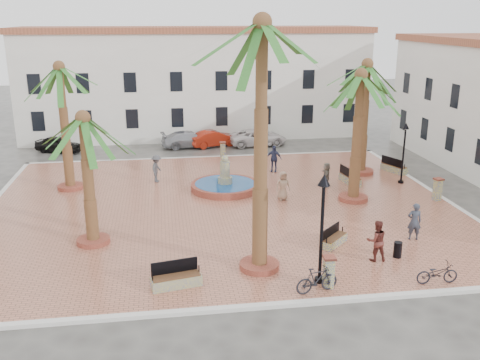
{
  "coord_description": "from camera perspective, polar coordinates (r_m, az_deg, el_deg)",
  "views": [
    {
      "loc": [
        -3.19,
        -28.26,
        10.4
      ],
      "look_at": [
        1.0,
        0.0,
        1.6
      ],
      "focal_mm": 40.0,
      "sensor_mm": 36.0,
      "label": 1
    }
  ],
  "objects": [
    {
      "name": "bicycle_b",
      "position": [
        21.1,
        8.21,
        -10.5
      ],
      "size": [
        1.82,
        0.84,
        1.06
      ],
      "primitive_type": "imported",
      "rotation": [
        0.0,
        0.0,
        1.77
      ],
      "color": "black",
      "rests_on": "plaza"
    },
    {
      "name": "bollard_n",
      "position": [
        40.08,
        -1.85,
        3.24
      ],
      "size": [
        0.46,
        0.46,
        1.24
      ],
      "rotation": [
        0.0,
        0.0,
        0.04
      ],
      "color": "gray",
      "rests_on": "plaza"
    },
    {
      "name": "bench_e",
      "position": [
        34.8,
        11.62,
        0.14
      ],
      "size": [
        0.86,
        2.05,
        1.05
      ],
      "rotation": [
        0.0,
        0.0,
        1.7
      ],
      "color": "gray",
      "rests_on": "plaza"
    },
    {
      "name": "pedestrian_east",
      "position": [
        33.72,
        9.2,
        0.57
      ],
      "size": [
        0.77,
        1.49,
        1.54
      ],
      "primitive_type": "imported",
      "rotation": [
        0.0,
        0.0,
        -1.81
      ],
      "color": "#675D52",
      "rests_on": "plaza"
    },
    {
      "name": "fountain",
      "position": [
        32.84,
        -1.6,
        -0.53
      ],
      "size": [
        4.22,
        4.22,
        2.18
      ],
      "color": "#A14735",
      "rests_on": "plaza"
    },
    {
      "name": "bollard_se",
      "position": [
        21.45,
        9.45,
        -9.61
      ],
      "size": [
        0.5,
        0.5,
        1.33
      ],
      "rotation": [
        0.0,
        0.0,
        -0.06
      ],
      "color": "gray",
      "rests_on": "plaza"
    },
    {
      "name": "plaza",
      "position": [
        30.25,
        -1.88,
        -2.84
      ],
      "size": [
        26.0,
        22.0,
        0.15
      ],
      "primitive_type": "cube",
      "color": "#B96D53",
      "rests_on": "ground"
    },
    {
      "name": "palm_nw",
      "position": [
        33.39,
        -18.62,
        9.93
      ],
      "size": [
        5.14,
        5.14,
        7.78
      ],
      "color": "#A14735",
      "rests_on": "plaza"
    },
    {
      "name": "car_black",
      "position": [
        44.84,
        -18.77,
        3.63
      ],
      "size": [
        4.02,
        2.83,
        1.27
      ],
      "primitive_type": "imported",
      "rotation": [
        0.0,
        0.0,
        1.17
      ],
      "color": "black",
      "rests_on": "ground"
    },
    {
      "name": "palm_s",
      "position": [
        20.62,
        2.35,
        13.67
      ],
      "size": [
        5.51,
        5.51,
        10.4
      ],
      "color": "#A14735",
      "rests_on": "plaza"
    },
    {
      "name": "bench_s",
      "position": [
        21.56,
        -6.83,
        -10.51
      ],
      "size": [
        2.06,
        0.99,
        1.05
      ],
      "rotation": [
        0.0,
        0.0,
        0.2
      ],
      "color": "gray",
      "rests_on": "plaza"
    },
    {
      "name": "kerb_n",
      "position": [
        40.72,
        -3.67,
        2.4
      ],
      "size": [
        26.3,
        0.3,
        0.16
      ],
      "primitive_type": "cube",
      "color": "silver",
      "rests_on": "ground"
    },
    {
      "name": "lamppost_e",
      "position": [
        35.06,
        17.13,
        3.84
      ],
      "size": [
        0.42,
        0.42,
        3.91
      ],
      "color": "black",
      "rests_on": "plaza"
    },
    {
      "name": "bicycle_a",
      "position": [
        22.96,
        20.29,
        -9.3
      ],
      "size": [
        1.72,
        0.65,
        0.89
      ],
      "primitive_type": "imported",
      "rotation": [
        0.0,
        0.0,
        1.54
      ],
      "color": "black",
      "rests_on": "plaza"
    },
    {
      "name": "kerb_s",
      "position": [
        20.36,
        1.8,
        -13.35
      ],
      "size": [
        26.3,
        0.3,
        0.16
      ],
      "primitive_type": "cube",
      "color": "silver",
      "rests_on": "ground"
    },
    {
      "name": "bench_ne",
      "position": [
        38.05,
        16.06,
        1.27
      ],
      "size": [
        1.31,
        2.05,
        1.04
      ],
      "rotation": [
        0.0,
        0.0,
        1.96
      ],
      "color": "gray",
      "rests_on": "plaza"
    },
    {
      "name": "car_red",
      "position": [
        44.4,
        -2.78,
        4.45
      ],
      "size": [
        4.32,
        2.63,
        1.35
      ],
      "primitive_type": "imported",
      "rotation": [
        0.0,
        0.0,
        1.89
      ],
      "color": "#AD2411",
      "rests_on": "ground"
    },
    {
      "name": "bench_se",
      "position": [
        25.45,
        10.0,
        -6.3
      ],
      "size": [
        1.55,
        1.53,
        0.88
      ],
      "rotation": [
        0.0,
        0.0,
        0.78
      ],
      "color": "gray",
      "rests_on": "plaza"
    },
    {
      "name": "kerb_e",
      "position": [
        34.16,
        20.34,
        -1.57
      ],
      "size": [
        0.3,
        22.3,
        0.16
      ],
      "primitive_type": "cube",
      "color": "silver",
      "rests_on": "ground"
    },
    {
      "name": "car_silver",
      "position": [
        44.27,
        -5.41,
        4.34
      ],
      "size": [
        4.81,
        2.48,
        1.34
      ],
      "primitive_type": "imported",
      "rotation": [
        0.0,
        0.0,
        1.71
      ],
      "color": "#A3A4AB",
      "rests_on": "ground"
    },
    {
      "name": "palm_ne",
      "position": [
        36.03,
        13.34,
        10.5
      ],
      "size": [
        5.73,
        5.73,
        7.68
      ],
      "color": "#A14735",
      "rests_on": "plaza"
    },
    {
      "name": "bollard_e",
      "position": [
        32.87,
        20.33,
        -0.9
      ],
      "size": [
        0.55,
        0.55,
        1.33
      ],
      "rotation": [
        0.0,
        0.0,
        0.19
      ],
      "color": "gray",
      "rests_on": "plaza"
    },
    {
      "name": "pedestrian_fountain_a",
      "position": [
        30.94,
        4.61,
        -0.62
      ],
      "size": [
        0.89,
        0.63,
        1.71
      ],
      "primitive_type": "imported",
      "rotation": [
        0.0,
        0.0,
        0.11
      ],
      "color": "#9C7A60",
      "rests_on": "plaza"
    },
    {
      "name": "pedestrian_fountain_b",
      "position": [
        36.55,
        3.62,
        2.29
      ],
      "size": [
        1.16,
        0.83,
        1.83
      ],
      "primitive_type": "imported",
      "rotation": [
        0.0,
        0.0,
        -0.4
      ],
      "color": "navy",
      "rests_on": "plaza"
    },
    {
      "name": "palm_e",
      "position": [
        30.33,
        12.69,
        9.25
      ],
      "size": [
        5.46,
        5.46,
        7.56
      ],
      "color": "#A14735",
      "rests_on": "plaza"
    },
    {
      "name": "palm_sw",
      "position": [
        24.74,
        -16.28,
        4.61
      ],
      "size": [
        5.03,
        5.03,
        6.31
      ],
      "color": "#A14735",
      "rests_on": "plaza"
    },
    {
      "name": "litter_bin",
      "position": [
        24.81,
        16.47,
        -7.13
      ],
      "size": [
        0.37,
        0.37,
        0.71
      ],
      "primitive_type": "cylinder",
      "color": "black",
      "rests_on": "plaza"
    },
    {
      "name": "car_white",
      "position": [
        44.77,
        1.91,
        4.55
      ],
      "size": [
        4.96,
        2.64,
        1.33
      ],
      "primitive_type": "imported",
      "rotation": [
        0.0,
        0.0,
        1.66
      ],
      "color": "silver",
      "rests_on": "ground"
    },
    {
      "name": "pedestrian_north",
      "position": [
        34.61,
        -8.88,
        1.22
      ],
      "size": [
        0.98,
        1.3,
        1.78
      ],
      "primitive_type": "imported",
      "rotation": [
        0.0,
        0.0,
        1.25
      ],
      "color": "#444548",
      "rests_on": "plaza"
    },
    {
      "name": "lamppost_s",
      "position": [
        20.88,
        8.81,
        -3.22
      ],
      "size": [
        0.49,
        0.49,
        4.52
      ],
      "color": "black",
      "rests_on": "plaza"
    },
    {
      "name": "building_north",
      "position": [
        48.69,
        -4.7,
        10.42
      ],
      "size": [
        30.4,
        7.4,
        9.5
      ],
      "color": "white",
      "rests_on": "ground"
    },
    {
      "name": "cyclist_b",
      "position": [
        24.04,
        14.35,
        -6.28
      ],
      "size": [
        0.92,
        0.73,
        1.84
      ],
      "primitive_type": "imported",
      "rotation": [
        0.0,
        0.0,
        3.1
      ],
      "color": "#59251F",
      "rests_on": "plaza"
    },
    {
      "name": "ground",
      "position": [
        30.28,
        -1.87,
        -2.98
      ],
      "size": [
        120.0,
        120.0,
        0.0
      ],
      "primitive_type": "plane",
      "color": "#56544F",
      "rests_on": "ground"
    },
    {
      "name": "cyclist_a",
      "position": [
        26.73,
        18.11,
        -4.22
      ],
      "size": [
        0.73,
        0.55,
        1.83
      ],
      "primitive_type": "imported",
      "rotation": [
        0.0,
        0.0,
        2.96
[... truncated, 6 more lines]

